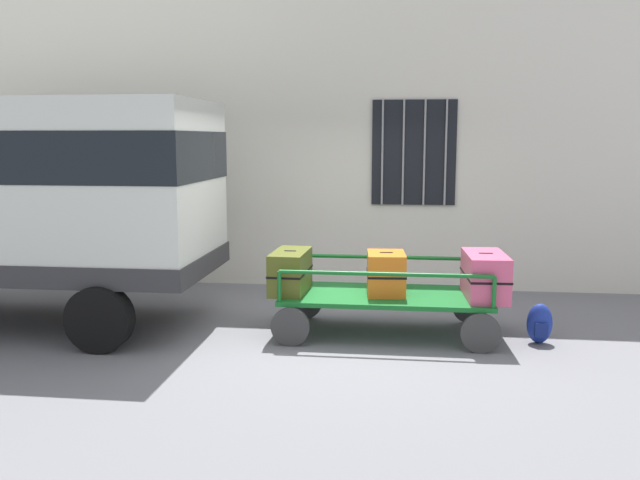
{
  "coord_description": "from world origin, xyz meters",
  "views": [
    {
      "loc": [
        0.76,
        -7.35,
        2.21
      ],
      "look_at": [
        -0.15,
        0.07,
        1.07
      ],
      "focal_mm": 37.64,
      "sensor_mm": 36.0,
      "label": 1
    }
  ],
  "objects_px": {
    "suitcase_left_bottom": "(290,271)",
    "suitcase_center_bottom": "(485,275)",
    "luggage_cart": "(386,301)",
    "suitcase_midleft_bottom": "(386,273)",
    "van": "(4,188)",
    "backpack": "(540,324)"
  },
  "relations": [
    {
      "from": "suitcase_left_bottom",
      "to": "suitcase_center_bottom",
      "type": "distance_m",
      "value": 2.17
    },
    {
      "from": "suitcase_center_bottom",
      "to": "backpack",
      "type": "bearing_deg",
      "value": -11.54
    },
    {
      "from": "van",
      "to": "suitcase_center_bottom",
      "type": "relative_size",
      "value": 5.51
    },
    {
      "from": "suitcase_midleft_bottom",
      "to": "suitcase_center_bottom",
      "type": "height_order",
      "value": "suitcase_center_bottom"
    },
    {
      "from": "luggage_cart",
      "to": "suitcase_left_bottom",
      "type": "bearing_deg",
      "value": -179.02
    },
    {
      "from": "suitcase_left_bottom",
      "to": "luggage_cart",
      "type": "bearing_deg",
      "value": 0.98
    },
    {
      "from": "luggage_cart",
      "to": "suitcase_center_bottom",
      "type": "relative_size",
      "value": 2.73
    },
    {
      "from": "van",
      "to": "suitcase_midleft_bottom",
      "type": "relative_size",
      "value": 8.07
    },
    {
      "from": "suitcase_midleft_bottom",
      "to": "suitcase_center_bottom",
      "type": "relative_size",
      "value": 0.68
    },
    {
      "from": "suitcase_midleft_bottom",
      "to": "backpack",
      "type": "xyz_separation_m",
      "value": [
        1.67,
        -0.16,
        -0.49
      ]
    },
    {
      "from": "van",
      "to": "suitcase_center_bottom",
      "type": "xyz_separation_m",
      "value": [
        5.56,
        0.03,
        -0.91
      ]
    },
    {
      "from": "van",
      "to": "luggage_cart",
      "type": "xyz_separation_m",
      "value": [
        4.48,
        0.07,
        -1.24
      ]
    },
    {
      "from": "suitcase_left_bottom",
      "to": "suitcase_center_bottom",
      "type": "height_order",
      "value": "suitcase_center_bottom"
    },
    {
      "from": "van",
      "to": "backpack",
      "type": "relative_size",
      "value": 11.09
    },
    {
      "from": "suitcase_left_bottom",
      "to": "backpack",
      "type": "distance_m",
      "value": 2.8
    },
    {
      "from": "luggage_cart",
      "to": "suitcase_center_bottom",
      "type": "xyz_separation_m",
      "value": [
        1.09,
        -0.03,
        0.33
      ]
    },
    {
      "from": "suitcase_midleft_bottom",
      "to": "backpack",
      "type": "height_order",
      "value": "suitcase_midleft_bottom"
    },
    {
      "from": "van",
      "to": "backpack",
      "type": "height_order",
      "value": "van"
    },
    {
      "from": "suitcase_midleft_bottom",
      "to": "luggage_cart",
      "type": "bearing_deg",
      "value": -90.0
    },
    {
      "from": "van",
      "to": "suitcase_left_bottom",
      "type": "height_order",
      "value": "van"
    },
    {
      "from": "luggage_cart",
      "to": "backpack",
      "type": "bearing_deg",
      "value": -5.23
    },
    {
      "from": "suitcase_left_bottom",
      "to": "suitcase_center_bottom",
      "type": "xyz_separation_m",
      "value": [
        2.17,
        -0.02,
        0.01
      ]
    }
  ]
}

